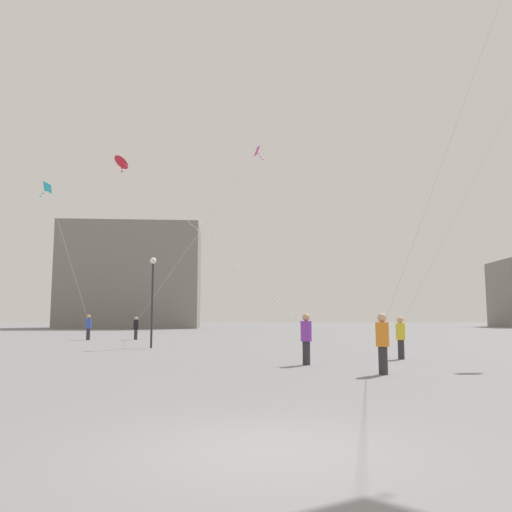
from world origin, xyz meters
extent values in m
plane|color=slate|center=(0.00, 0.00, 0.00)|extent=(300.00, 300.00, 0.00)
cylinder|color=#2D2D33|center=(-8.91, 31.98, 0.39)|extent=(0.25, 0.25, 0.77)
cylinder|color=black|center=(-8.91, 31.98, 1.11)|extent=(0.37, 0.37, 0.67)
sphere|color=tan|center=(-8.91, 31.98, 1.57)|extent=(0.25, 0.25, 0.25)
cylinder|color=#2D2D33|center=(-12.26, 31.38, 0.42)|extent=(0.27, 0.27, 0.84)
cylinder|color=#3351B7|center=(-12.26, 31.38, 1.20)|extent=(0.40, 0.40, 0.73)
sphere|color=tan|center=(-12.26, 31.38, 1.71)|extent=(0.27, 0.27, 0.27)
cylinder|color=#2D2D33|center=(5.76, 14.06, 0.38)|extent=(0.25, 0.25, 0.77)
cylinder|color=yellow|center=(5.76, 14.06, 1.10)|extent=(0.37, 0.37, 0.67)
sphere|color=tan|center=(5.76, 14.06, 1.56)|extent=(0.25, 0.25, 0.25)
cylinder|color=#2D2D33|center=(1.72, 11.64, 0.41)|extent=(0.27, 0.27, 0.82)
cylinder|color=purple|center=(1.72, 11.64, 1.18)|extent=(0.39, 0.39, 0.71)
sphere|color=tan|center=(1.72, 11.64, 1.67)|extent=(0.27, 0.27, 0.27)
cylinder|color=#2D2D33|center=(3.66, 8.58, 0.41)|extent=(0.27, 0.27, 0.81)
cylinder|color=orange|center=(3.66, 8.58, 1.17)|extent=(0.39, 0.39, 0.71)
sphere|color=tan|center=(3.66, 8.58, 1.66)|extent=(0.27, 0.27, 0.27)
pyramid|color=#1EB2C6|center=(-13.19, 25.21, 9.85)|extent=(1.01, 1.10, 0.58)
sphere|color=#1EB2C6|center=(-13.32, 25.11, 9.63)|extent=(0.10, 0.10, 0.10)
sphere|color=#1EB2C6|center=(-13.43, 25.03, 9.42)|extent=(0.10, 0.10, 0.10)
sphere|color=#1EB2C6|center=(-13.55, 24.95, 9.21)|extent=(0.10, 0.10, 0.10)
cylinder|color=silver|center=(-12.73, 28.29, 5.57)|extent=(0.97, 6.20, 8.55)
pyramid|color=#D12899|center=(0.06, 29.37, 13.64)|extent=(0.40, 1.12, 0.67)
sphere|color=#D12899|center=(0.23, 29.37, 13.42)|extent=(0.10, 0.10, 0.10)
sphere|color=#D12899|center=(0.37, 29.36, 13.21)|extent=(0.10, 0.10, 0.10)
sphere|color=#D12899|center=(0.51, 29.36, 13.00)|extent=(0.10, 0.10, 0.10)
cylinder|color=silver|center=(-4.41, 30.68, 7.46)|extent=(9.01, 2.63, 12.34)
cone|color=red|center=(-6.94, 19.08, 9.65)|extent=(1.12, 1.13, 0.66)
sphere|color=red|center=(-6.90, 18.95, 9.44)|extent=(0.10, 0.10, 0.10)
sphere|color=red|center=(-6.86, 18.81, 9.23)|extent=(0.10, 0.10, 0.10)
sphere|color=red|center=(-6.82, 18.68, 9.02)|extent=(0.10, 0.10, 0.10)
cylinder|color=silver|center=(-2.61, 15.36, 5.48)|extent=(8.68, 7.46, 8.37)
cylinder|color=silver|center=(9.76, 15.79, 7.79)|extent=(8.01, 3.48, 12.99)
cylinder|color=silver|center=(5.97, 7.51, 7.88)|extent=(4.64, 2.16, 13.17)
cylinder|color=silver|center=(-4.83, 12.07, 7.90)|extent=(13.13, 0.89, 13.21)
cube|color=gray|center=(-19.00, 74.00, 7.91)|extent=(21.50, 15.48, 15.81)
cylinder|color=#2D2D30|center=(-5.71, 21.59, 2.31)|extent=(0.12, 0.12, 4.63)
sphere|color=#EAE5C6|center=(-5.71, 21.59, 4.78)|extent=(0.36, 0.36, 0.36)
camera|label=1|loc=(-0.15, -6.74, 1.68)|focal=36.09mm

